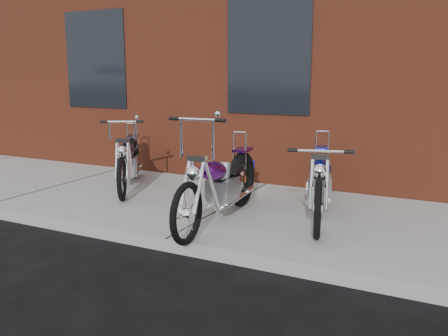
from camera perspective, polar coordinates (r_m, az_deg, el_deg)
The scene contains 5 objects.
ground at distance 5.36m, azimuth -7.01°, elevation -9.98°, with size 120.00×120.00×0.00m, color black.
sidewalk at distance 6.56m, azimuth 0.23°, elevation -5.20°, with size 22.00×3.00×0.15m, color gray.
chopper_purple at distance 5.77m, azimuth -0.48°, elevation -2.33°, with size 0.58×2.37×1.33m.
chopper_blue at distance 6.11m, azimuth 11.48°, elevation -1.89°, with size 0.77×2.28×1.01m.
chopper_third at distance 7.68m, azimuth -11.41°, elevation 0.64°, with size 1.24×1.96×1.13m.
Camera 1 is at (2.79, -4.15, 1.92)m, focal length 38.00 mm.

